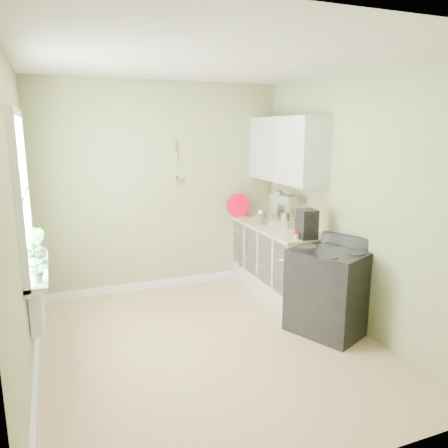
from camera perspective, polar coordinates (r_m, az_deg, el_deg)
name	(u,v)px	position (r m, az deg, el deg)	size (l,w,h in m)	color
floor	(210,347)	(4.50, -1.91, -15.70)	(3.20, 3.60, 0.02)	tan
ceiling	(207,57)	(4.02, -2.20, 21.02)	(3.20, 3.60, 0.02)	white
wall_back	(162,188)	(5.76, -8.13, 4.69)	(3.20, 0.02, 2.70)	#959E6B
wall_left	(17,226)	(3.83, -25.39, -0.23)	(0.02, 3.60, 2.70)	#959E6B
wall_right	(352,202)	(4.82, 16.33, 2.84)	(0.02, 3.60, 2.70)	#959E6B
base_cabinets	(278,261)	(5.67, 7.07, -4.87)	(0.60, 1.60, 0.87)	silver
countertop	(278,227)	(5.55, 7.10, -0.39)	(0.64, 1.60, 0.04)	tan
upper_cabinets	(286,150)	(5.57, 8.10, 9.61)	(0.35, 1.40, 0.80)	silver
window	(21,196)	(4.09, -25.04, 3.39)	(0.06, 1.14, 1.44)	white
window_sill	(37,270)	(4.23, -23.22, -5.53)	(0.18, 1.14, 0.04)	white
radiator	(37,307)	(4.29, -23.26, -9.96)	(0.12, 0.50, 0.35)	white
wall_utensils	(177,171)	(5.75, -6.18, 6.89)	(0.02, 0.14, 0.58)	tan
stove	(329,290)	(4.74, 13.54, -8.43)	(0.91, 0.92, 1.01)	black
stand_mixer	(283,211)	(5.51, 7.70, 1.67)	(0.30, 0.39, 0.43)	#B2B2B7
kettle	(260,217)	(5.56, 4.71, 0.88)	(0.18, 0.11, 0.18)	silver
coffee_maker	(307,225)	(4.91, 10.76, -0.10)	(0.20, 0.22, 0.33)	black
red_tray	(238,205)	(6.05, 1.87, 2.48)	(0.32, 0.32, 0.02)	#C0001E
jar	(296,236)	(4.87, 9.41, -1.55)	(0.07, 0.07, 0.08)	#B0A68C
plant_a	(35,263)	(3.78, -23.43, -4.69)	(0.17, 0.12, 0.33)	#2D7033
plant_b	(37,247)	(4.27, -23.27, -2.76)	(0.18, 0.15, 0.33)	#2D7033
plant_c	(37,247)	(4.37, -23.22, -2.73)	(0.16, 0.16, 0.29)	#2D7033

